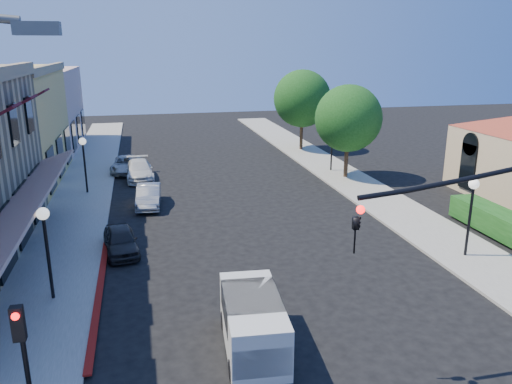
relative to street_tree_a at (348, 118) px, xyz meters
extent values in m
cube|color=gray|center=(-17.55, 5.00, -4.13)|extent=(3.50, 50.00, 0.12)
cube|color=gray|center=(-0.05, 5.00, -4.13)|extent=(3.50, 50.00, 0.12)
cube|color=maroon|center=(-15.70, -14.00, -4.19)|extent=(0.25, 10.00, 0.06)
cube|color=#561416|center=(-18.40, -11.00, -1.14)|extent=(1.75, 17.00, 0.67)
cube|color=#4C0F19|center=(-18.75, -11.20, 2.36)|extent=(1.02, 1.50, 0.60)
cube|color=#4C0F19|center=(-18.75, -7.80, 2.36)|extent=(1.02, 1.50, 0.60)
cube|color=#4C0F19|center=(-18.75, -4.40, 2.36)|extent=(1.02, 1.50, 0.60)
cube|color=black|center=(-19.25, -11.70, -2.59)|extent=(0.12, 2.60, 2.60)
cube|color=black|center=(-19.25, -8.30, -2.59)|extent=(0.12, 2.60, 2.60)
cube|color=black|center=(-19.25, -4.90, -2.59)|extent=(0.12, 2.60, 2.60)
cube|color=tan|center=(-24.30, 16.00, -0.69)|extent=(10.00, 12.00, 7.00)
cube|color=black|center=(5.65, -5.50, -2.39)|extent=(0.12, 1.40, 2.80)
cube|color=#164714|center=(2.90, -13.00, -4.19)|extent=(1.40, 8.00, 1.10)
cylinder|color=#372116|center=(0.00, 0.00, -3.14)|extent=(0.28, 0.28, 2.10)
sphere|color=#164714|center=(0.00, 0.00, 0.01)|extent=(4.56, 4.56, 4.56)
cylinder|color=#372116|center=(0.00, 10.00, -3.06)|extent=(0.28, 0.28, 2.27)
sphere|color=#164714|center=(0.00, 10.00, 0.36)|extent=(4.94, 4.94, 4.94)
cylinder|color=black|center=(-4.70, -20.50, 1.41)|extent=(7.80, 0.14, 0.14)
imported|color=black|center=(-8.60, -20.50, 0.51)|extent=(0.20, 0.16, 1.00)
sphere|color=#FF0C0C|center=(-8.60, -20.68, 0.81)|extent=(0.22, 0.22, 0.22)
cylinder|color=black|center=(-16.80, -20.50, -2.69)|extent=(0.12, 0.12, 3.00)
cube|color=black|center=(-16.80, -20.65, -1.29)|extent=(0.28, 0.22, 0.85)
sphere|color=#FF0C0C|center=(-16.80, -20.77, -1.04)|extent=(0.18, 0.18, 0.18)
cube|color=#595B5E|center=(-15.10, -24.00, 4.96)|extent=(0.60, 0.25, 0.18)
cylinder|color=black|center=(-17.30, -14.00, -2.59)|extent=(0.12, 0.12, 3.20)
sphere|color=white|center=(-17.30, -14.00, -0.84)|extent=(0.44, 0.44, 0.44)
cylinder|color=black|center=(-17.30, 0.00, -2.59)|extent=(0.12, 0.12, 3.20)
sphere|color=white|center=(-17.30, 0.00, -0.84)|extent=(0.44, 0.44, 0.44)
cylinder|color=black|center=(-0.30, -14.00, -2.59)|extent=(0.12, 0.12, 3.20)
sphere|color=white|center=(-0.30, -14.00, -0.84)|extent=(0.44, 0.44, 0.44)
cylinder|color=black|center=(-0.30, 2.00, -2.59)|extent=(0.12, 0.12, 3.20)
sphere|color=white|center=(-0.30, 2.00, -0.84)|extent=(0.44, 0.44, 0.44)
cube|color=silver|center=(-10.89, -18.61, -3.27)|extent=(1.98, 3.98, 1.58)
cube|color=silver|center=(-11.03, -20.27, -3.36)|extent=(1.66, 0.66, 0.88)
cube|color=black|center=(-11.01, -19.96, -2.92)|extent=(1.49, 0.21, 0.79)
cube|color=black|center=(-10.87, -18.35, -2.88)|extent=(1.87, 2.41, 0.79)
cylinder|color=black|center=(-11.75, -19.86, -3.91)|extent=(0.27, 0.59, 0.58)
cylinder|color=black|center=(-11.53, -17.24, -3.91)|extent=(0.27, 0.59, 0.58)
cylinder|color=black|center=(-10.26, -19.98, -3.91)|extent=(0.27, 0.59, 0.58)
cylinder|color=black|center=(-10.04, -17.36, -3.91)|extent=(0.27, 0.59, 0.58)
imported|color=black|center=(-15.00, -10.00, -3.61)|extent=(1.81, 3.56, 1.16)
imported|color=#9A9D9F|center=(-13.60, -3.39, -3.58)|extent=(1.58, 3.83, 1.23)
imported|color=silver|center=(-14.07, 3.00, -3.55)|extent=(2.00, 4.51, 1.29)
imported|color=#999C9E|center=(-15.00, 5.26, -3.61)|extent=(2.32, 4.35, 1.17)
camera|label=1|loc=(-13.83, -31.57, 4.73)|focal=35.00mm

